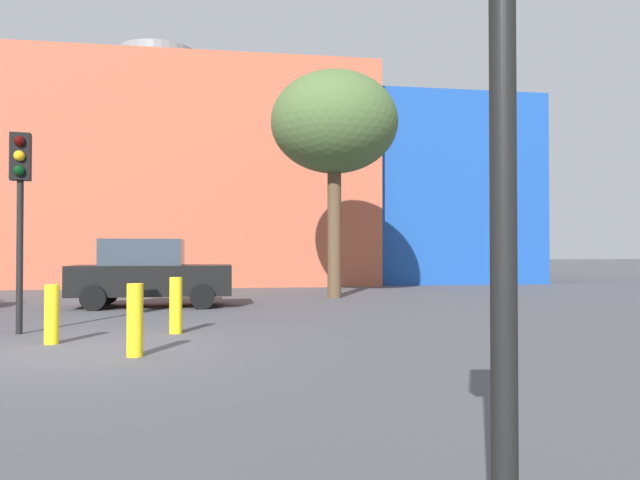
# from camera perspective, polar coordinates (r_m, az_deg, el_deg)

# --- Properties ---
(ground_plane) EXTENTS (200.00, 200.00, 0.00)m
(ground_plane) POSITION_cam_1_polar(r_m,az_deg,el_deg) (10.51, -21.47, -9.55)
(ground_plane) COLOR #47474C
(building_backdrop) EXTENTS (37.50, 13.90, 12.12)m
(building_backdrop) POSITION_cam_1_polar(r_m,az_deg,el_deg) (33.74, -14.83, 4.67)
(building_backdrop) COLOR #B2563D
(building_backdrop) RESTS_ON ground_plane
(parked_car_2) EXTENTS (4.39, 2.15, 1.90)m
(parked_car_2) POSITION_cam_1_polar(r_m,az_deg,el_deg) (18.08, -15.41, -2.97)
(parked_car_2) COLOR black
(parked_car_2) RESTS_ON ground_plane
(traffic_light_island) EXTENTS (0.39, 0.38, 3.81)m
(traffic_light_island) POSITION_cam_1_polar(r_m,az_deg,el_deg) (13.06, -25.92, 4.51)
(traffic_light_island) COLOR black
(traffic_light_island) RESTS_ON ground_plane
(bare_tree_0) EXTENTS (4.30, 4.30, 7.64)m
(bare_tree_0) POSITION_cam_1_polar(r_m,az_deg,el_deg) (21.25, 1.33, 10.64)
(bare_tree_0) COLOR brown
(bare_tree_0) RESTS_ON ground_plane
(bollard_yellow_0) EXTENTS (0.24, 0.24, 1.07)m
(bollard_yellow_0) POSITION_cam_1_polar(r_m,az_deg,el_deg) (12.15, -13.16, -5.89)
(bollard_yellow_0) COLOR yellow
(bollard_yellow_0) RESTS_ON ground_plane
(bollard_yellow_1) EXTENTS (0.24, 0.24, 1.08)m
(bollard_yellow_1) POSITION_cam_1_polar(r_m,az_deg,el_deg) (9.67, -16.70, -7.08)
(bollard_yellow_1) COLOR yellow
(bollard_yellow_1) RESTS_ON ground_plane
(bollard_yellow_2) EXTENTS (0.24, 0.24, 1.00)m
(bollard_yellow_2) POSITION_cam_1_polar(r_m,az_deg,el_deg) (11.44, -23.50, -6.30)
(bollard_yellow_2) COLOR yellow
(bollard_yellow_2) RESTS_ON ground_plane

